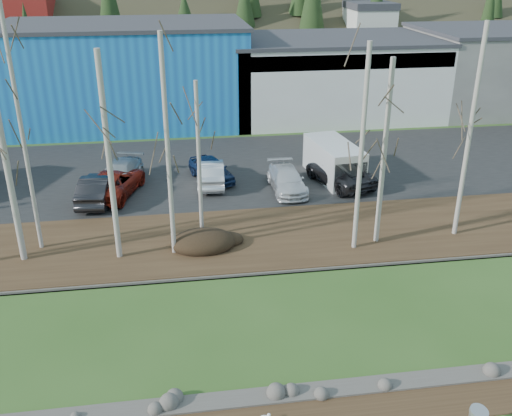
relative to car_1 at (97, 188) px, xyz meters
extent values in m
cube|color=#382616|center=(6.86, -6.00, -0.86)|extent=(80.00, 7.00, 0.15)
cube|color=black|center=(6.86, 4.50, -0.86)|extent=(80.00, 14.00, 0.14)
cube|color=#165BAA|center=(0.86, 18.50, 3.07)|extent=(20.00, 12.00, 8.00)
cube|color=#333338|center=(0.86, 18.50, 7.22)|extent=(20.40, 12.24, 0.30)
cube|color=silver|center=(18.86, 18.50, 2.32)|extent=(18.00, 12.00, 6.50)
cube|color=#333338|center=(18.86, 18.50, 5.72)|extent=(18.36, 12.24, 0.30)
cube|color=navy|center=(18.86, 12.60, 4.67)|extent=(17.64, 0.20, 1.20)
cube|color=slate|center=(34.86, 18.50, 2.57)|extent=(14.00, 12.00, 7.00)
cube|color=#333338|center=(34.86, 18.50, 6.22)|extent=(14.28, 12.24, 0.30)
sphere|color=white|center=(7.01, -18.46, -0.67)|extent=(0.11, 0.11, 0.11)
cone|color=gold|center=(7.08, -18.44, -0.67)|extent=(0.07, 0.04, 0.03)
ellipsoid|color=black|center=(5.72, -6.71, -0.47)|extent=(3.23, 2.28, 0.63)
cylinder|color=#B2ABA1|center=(-2.19, -5.55, 5.15)|extent=(0.20, 0.20, 11.87)
cylinder|color=#B2ABA1|center=(-2.79, -6.66, 3.41)|extent=(0.29, 0.29, 8.39)
cylinder|color=#B2ABA1|center=(4.30, -7.04, 4.40)|extent=(0.22, 0.22, 10.37)
cylinder|color=#B2ABA1|center=(1.69, -7.09, 4.08)|extent=(0.26, 0.26, 9.72)
cylinder|color=#B2ABA1|center=(5.74, -5.51, 3.20)|extent=(0.20, 0.20, 7.97)
cylinder|color=#B2ABA1|center=(13.10, -7.84, 4.16)|extent=(0.22, 0.22, 9.89)
cylinder|color=#B2ABA1|center=(14.42, -7.32, 3.77)|extent=(0.25, 0.25, 9.10)
cylinder|color=#B2ABA1|center=(18.72, -7.14, 4.50)|extent=(0.23, 0.23, 10.57)
imported|color=black|center=(0.00, 0.00, 0.00)|extent=(2.11, 4.95, 1.59)
imported|color=maroon|center=(0.87, 0.88, -0.03)|extent=(4.07, 6.02, 1.53)
imported|color=#999EA2|center=(1.10, 2.42, -0.07)|extent=(3.27, 5.33, 1.44)
imported|color=navy|center=(6.85, 2.43, -0.07)|extent=(3.09, 4.58, 1.45)
imported|color=silver|center=(6.76, 1.71, -0.03)|extent=(1.90, 4.74, 1.53)
imported|color=#252427|center=(14.75, 0.56, -0.04)|extent=(3.97, 5.89, 1.50)
imported|color=silver|center=(11.27, 0.00, -0.11)|extent=(1.96, 4.73, 1.37)
cube|color=white|center=(14.66, 1.68, 0.37)|extent=(2.87, 5.56, 2.33)
cube|color=black|center=(14.93, -0.41, 0.37)|extent=(2.23, 1.36, 1.44)
camera|label=1|loc=(4.60, -31.83, 12.42)|focal=40.00mm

